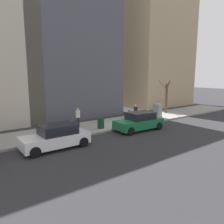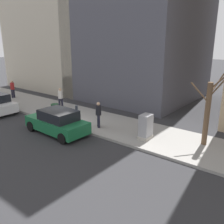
% 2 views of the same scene
% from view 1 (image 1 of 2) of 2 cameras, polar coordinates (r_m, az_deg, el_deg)
% --- Properties ---
extents(ground_plane, '(120.00, 120.00, 0.00)m').
position_cam_1_polar(ground_plane, '(19.11, 4.00, -4.28)').
color(ground_plane, '#2B2B2D').
extents(sidewalk, '(4.00, 36.00, 0.15)m').
position_cam_1_polar(sidewalk, '(20.61, 0.39, -3.00)').
color(sidewalk, gray).
rests_on(sidewalk, ground).
extents(parked_car_green, '(2.03, 4.25, 1.52)m').
position_cam_1_polar(parked_car_green, '(18.47, 7.08, -2.48)').
color(parked_car_green, '#196038').
rests_on(parked_car_green, ground).
extents(parked_car_white, '(1.95, 4.22, 1.52)m').
position_cam_1_polar(parked_car_white, '(14.34, -14.44, -6.32)').
color(parked_car_white, white).
rests_on(parked_car_white, ground).
extents(parking_meter, '(0.14, 0.10, 1.35)m').
position_cam_1_polar(parking_meter, '(19.61, 4.51, -0.99)').
color(parking_meter, slate).
rests_on(parking_meter, sidewalk).
extents(utility_box, '(0.83, 0.61, 1.43)m').
position_cam_1_polar(utility_box, '(23.50, 11.81, 0.30)').
color(utility_box, '#A8A399').
rests_on(utility_box, sidewalk).
extents(bare_tree, '(1.92, 1.61, 3.86)m').
position_cam_1_polar(bare_tree, '(26.40, 13.98, 3.81)').
color(bare_tree, brown).
rests_on(bare_tree, sidewalk).
extents(trash_bin, '(0.56, 0.56, 0.90)m').
position_cam_1_polar(trash_bin, '(18.39, -2.96, -2.91)').
color(trash_bin, '#14381E').
rests_on(trash_bin, sidewalk).
extents(pedestrian_near_meter, '(0.36, 0.36, 1.66)m').
position_cam_1_polar(pedestrian_near_meter, '(20.93, 6.18, -0.04)').
color(pedestrian_near_meter, '#1E1E2D').
rests_on(pedestrian_near_meter, sidewalk).
extents(pedestrian_midblock, '(0.40, 0.36, 1.66)m').
position_cam_1_polar(pedestrian_midblock, '(19.04, -8.87, -1.08)').
color(pedestrian_midblock, '#1E1E2D').
rests_on(pedestrian_midblock, sidewalk).
extents(office_tower_left, '(10.10, 10.10, 26.69)m').
position_cam_1_polar(office_tower_left, '(36.31, 9.71, 23.54)').
color(office_tower_left, tan).
rests_on(office_tower_left, ground).
extents(office_block_center, '(10.70, 10.70, 20.84)m').
position_cam_1_polar(office_block_center, '(27.76, -13.77, 21.54)').
color(office_block_center, '#4C4C56').
rests_on(office_block_center, ground).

